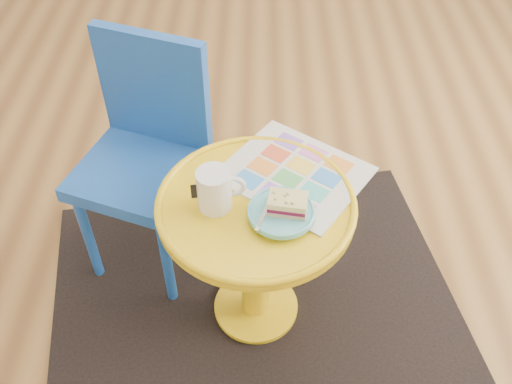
{
  "coord_description": "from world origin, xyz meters",
  "views": [
    {
      "loc": [
        -0.08,
        -1.35,
        1.59
      ],
      "look_at": [
        -0.09,
        -0.32,
        0.54
      ],
      "focal_mm": 40.0,
      "sensor_mm": 36.0,
      "label": 1
    }
  ],
  "objects_px": {
    "side_table": "(256,237)",
    "chair": "(146,147)",
    "newspaper": "(294,173)",
    "plate": "(281,213)",
    "mug": "(215,189)"
  },
  "relations": [
    {
      "from": "chair",
      "to": "plate",
      "type": "xyz_separation_m",
      "value": [
        0.4,
        -0.33,
        0.07
      ]
    },
    {
      "from": "newspaper",
      "to": "plate",
      "type": "distance_m",
      "value": 0.17
    },
    {
      "from": "side_table",
      "to": "mug",
      "type": "height_order",
      "value": "mug"
    },
    {
      "from": "mug",
      "to": "chair",
      "type": "bearing_deg",
      "value": 121.89
    },
    {
      "from": "side_table",
      "to": "chair",
      "type": "xyz_separation_m",
      "value": [
        -0.34,
        0.28,
        0.09
      ]
    },
    {
      "from": "mug",
      "to": "plate",
      "type": "relative_size",
      "value": 0.74
    },
    {
      "from": "chair",
      "to": "mug",
      "type": "height_order",
      "value": "chair"
    },
    {
      "from": "chair",
      "to": "newspaper",
      "type": "xyz_separation_m",
      "value": [
        0.44,
        -0.17,
        0.05
      ]
    },
    {
      "from": "chair",
      "to": "newspaper",
      "type": "distance_m",
      "value": 0.48
    },
    {
      "from": "chair",
      "to": "plate",
      "type": "distance_m",
      "value": 0.53
    },
    {
      "from": "chair",
      "to": "plate",
      "type": "bearing_deg",
      "value": -19.47
    },
    {
      "from": "side_table",
      "to": "plate",
      "type": "distance_m",
      "value": 0.18
    },
    {
      "from": "mug",
      "to": "plate",
      "type": "bearing_deg",
      "value": -20.9
    },
    {
      "from": "newspaper",
      "to": "mug",
      "type": "relative_size",
      "value": 2.85
    },
    {
      "from": "chair",
      "to": "mug",
      "type": "xyz_separation_m",
      "value": [
        0.23,
        -0.29,
        0.11
      ]
    }
  ]
}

